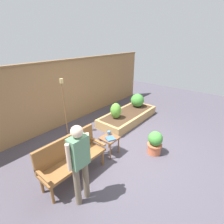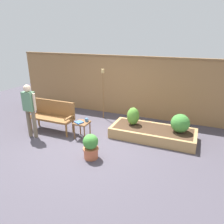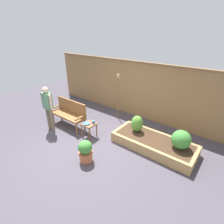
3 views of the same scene
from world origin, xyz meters
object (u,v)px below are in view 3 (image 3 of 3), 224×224
object	(u,v)px
book_on_table	(86,124)
cup_on_table	(93,122)
tiki_torch	(118,89)
shrub_far_corner	(181,140)
side_table	(89,126)
potted_boxwood	(85,151)
garden_bench	(69,111)
shrub_near_bench	(137,124)
person_by_bench	(48,105)

from	to	relation	value
book_on_table	cup_on_table	bearing A→B (deg)	74.00
book_on_table	tiki_torch	size ratio (longest dim) A/B	0.12
book_on_table	shrub_far_corner	bearing A→B (deg)	43.16
side_table	book_on_table	world-z (taller)	book_on_table
potted_boxwood	shrub_far_corner	world-z (taller)	shrub_far_corner
garden_bench	shrub_near_bench	xyz separation A→B (m)	(2.37, 0.69, 0.02)
book_on_table	person_by_bench	size ratio (longest dim) A/B	0.13
shrub_near_bench	tiki_torch	distance (m)	1.73
potted_boxwood	shrub_near_bench	bearing A→B (deg)	72.87
garden_bench	book_on_table	xyz separation A→B (m)	(1.05, -0.19, -0.05)
shrub_near_bench	shrub_far_corner	distance (m)	1.35
cup_on_table	person_by_bench	distance (m)	1.64
cup_on_table	shrub_far_corner	xyz separation A→B (m)	(2.52, 0.71, 0.03)
garden_bench	side_table	bearing A→B (deg)	-6.10
garden_bench	person_by_bench	size ratio (longest dim) A/B	0.92
person_by_bench	tiki_torch	bearing A→B (deg)	59.71
shrub_far_corner	tiki_torch	world-z (taller)	tiki_torch
shrub_near_bench	garden_bench	bearing A→B (deg)	-163.72
cup_on_table	person_by_bench	size ratio (longest dim) A/B	0.08
cup_on_table	book_on_table	distance (m)	0.23
garden_bench	person_by_bench	xyz separation A→B (m)	(-0.26, -0.63, 0.39)
shrub_near_bench	tiki_torch	size ratio (longest dim) A/B	0.30
potted_boxwood	tiki_torch	world-z (taller)	tiki_torch
side_table	tiki_torch	world-z (taller)	tiki_torch
potted_boxwood	tiki_torch	bearing A→B (deg)	108.31
cup_on_table	book_on_table	world-z (taller)	cup_on_table
cup_on_table	shrub_near_bench	xyz separation A→B (m)	(1.17, 0.71, 0.04)
book_on_table	tiki_torch	bearing A→B (deg)	116.29
tiki_torch	shrub_far_corner	bearing A→B (deg)	-17.38
person_by_bench	book_on_table	bearing A→B (deg)	18.69
person_by_bench	side_table	bearing A→B (deg)	20.70
garden_bench	side_table	size ratio (longest dim) A/B	3.00
book_on_table	potted_boxwood	distance (m)	1.16
cup_on_table	garden_bench	bearing A→B (deg)	179.21
shrub_far_corner	garden_bench	bearing A→B (deg)	-169.44
potted_boxwood	shrub_near_bench	size ratio (longest dim) A/B	1.18
garden_bench	shrub_far_corner	xyz separation A→B (m)	(3.72, 0.69, 0.01)
cup_on_table	tiki_torch	world-z (taller)	tiki_torch
potted_boxwood	shrub_far_corner	xyz separation A→B (m)	(1.87, 1.70, 0.23)
garden_bench	cup_on_table	bearing A→B (deg)	-0.79
cup_on_table	side_table	bearing A→B (deg)	-134.38
garden_bench	cup_on_table	size ratio (longest dim) A/B	11.29
potted_boxwood	book_on_table	bearing A→B (deg)	134.40
side_table	tiki_torch	size ratio (longest dim) A/B	0.27
shrub_far_corner	tiki_torch	distance (m)	2.91
garden_bench	potted_boxwood	distance (m)	2.12
garden_bench	person_by_bench	world-z (taller)	person_by_bench
garden_bench	shrub_near_bench	size ratio (longest dim) A/B	2.72
side_table	cup_on_table	world-z (taller)	cup_on_table
cup_on_table	tiki_torch	xyz separation A→B (m)	(-0.19, 1.56, 0.66)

